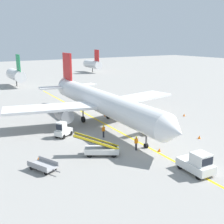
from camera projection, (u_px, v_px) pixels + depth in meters
The scene contains 17 objects.
ground_plane at pixel (145, 151), 32.74m from camera, with size 300.00×300.00×0.00m, color gray.
taxi_line_yellow at pixel (129, 137), 37.53m from camera, with size 0.30×80.00×0.01m, color yellow.
airliner at pixel (100, 101), 43.11m from camera, with size 28.58×35.31×10.10m.
pushback_tug at pixel (197, 164), 27.21m from camera, with size 2.13×3.72×2.20m.
baggage_tug_near_wing at pixel (63, 130), 37.40m from camera, with size 2.73×2.35×2.10m.
belt_loader_forward_hold at pixel (101, 149), 31.49m from camera, with size 4.90×3.73×2.59m.
belt_loader_aft_hold at pixel (152, 127), 39.32m from camera, with size 5.16×2.34×2.59m.
baggage_cart_loaded at pixel (43, 166), 27.94m from camera, with size 2.55×3.76×0.94m.
ground_crew_marshaller at pixel (136, 143), 32.89m from camera, with size 0.36×0.24×1.70m.
ground_crew_wing_walker at pixel (103, 131), 37.21m from camera, with size 0.36×0.24×1.70m.
safety_cone_nose_left at pixel (38, 159), 30.06m from camera, with size 0.36×0.36×0.44m, color orange.
safety_cone_nose_right at pixel (159, 150), 32.64m from camera, with size 0.36×0.36×0.44m, color orange.
safety_cone_wingtip_left at pixel (105, 115), 47.59m from camera, with size 0.36×0.36×0.44m, color orange.
safety_cone_wingtip_right at pixel (199, 137), 36.89m from camera, with size 0.36×0.36×0.44m, color orange.
safety_cone_tail_area at pixel (184, 115), 47.65m from camera, with size 0.36×0.36×0.44m, color orange.
distant_aircraft_mid_right at pixel (16, 75), 77.08m from camera, with size 3.00×10.10×8.80m.
distant_aircraft_far_right at pixel (93, 64), 109.99m from camera, with size 3.00×10.10×8.80m.
Camera 1 is at (-19.42, -23.91, 12.59)m, focal length 45.41 mm.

